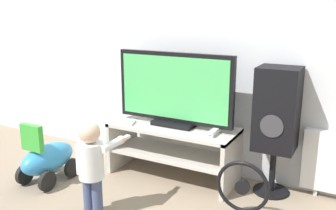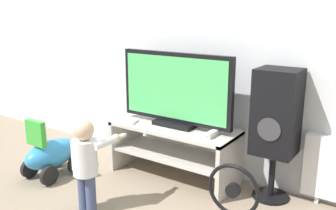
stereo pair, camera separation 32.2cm
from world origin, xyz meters
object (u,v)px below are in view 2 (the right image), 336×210
object	(u,v)px
television	(175,90)
ride_on_toy	(51,154)
game_console	(212,134)
floor_fan	(233,199)
speaker_tower	(276,115)
remote_primary	(134,122)
child	(86,158)

from	to	relation	value
television	ride_on_toy	world-z (taller)	television
game_console	floor_fan	distance (m)	0.63
game_console	ride_on_toy	world-z (taller)	ride_on_toy
television	speaker_tower	size ratio (longest dim) A/B	1.03
television	game_console	distance (m)	0.52
remote_primary	child	xyz separation A→B (m)	(0.14, -0.74, -0.07)
floor_fan	ride_on_toy	bearing A→B (deg)	-174.63
game_console	child	distance (m)	1.03
television	remote_primary	size ratio (longest dim) A/B	8.20
game_console	ride_on_toy	xyz separation A→B (m)	(-1.36, -0.57, -0.30)
floor_fan	child	bearing A→B (deg)	-157.91
remote_primary	floor_fan	world-z (taller)	remote_primary
television	floor_fan	xyz separation A→B (m)	(0.80, -0.48, -0.60)
remote_primary	game_console	bearing A→B (deg)	5.58
speaker_tower	floor_fan	size ratio (longest dim) A/B	2.23
television	speaker_tower	world-z (taller)	television
remote_primary	floor_fan	xyz separation A→B (m)	(1.15, -0.33, -0.28)
game_console	floor_fan	bearing A→B (deg)	-46.46
television	speaker_tower	distance (m)	0.89
television	floor_fan	world-z (taller)	television
child	ride_on_toy	world-z (taller)	child
child	floor_fan	distance (m)	1.11
game_console	speaker_tower	world-z (taller)	speaker_tower
child	ride_on_toy	size ratio (longest dim) A/B	1.28
remote_primary	television	bearing A→B (deg)	22.78
game_console	ride_on_toy	distance (m)	1.50
speaker_tower	floor_fan	bearing A→B (deg)	-97.95
child	speaker_tower	size ratio (longest dim) A/B	0.68
speaker_tower	floor_fan	world-z (taller)	speaker_tower
remote_primary	speaker_tower	world-z (taller)	speaker_tower
television	speaker_tower	xyz separation A→B (m)	(0.88, 0.10, -0.11)
remote_primary	floor_fan	distance (m)	1.23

